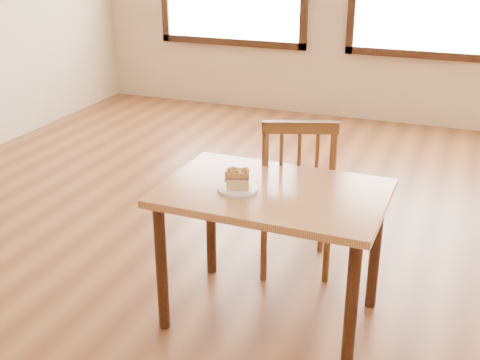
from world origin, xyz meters
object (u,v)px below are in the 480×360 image
object	(u,v)px
cafe_chair_main	(296,193)
plate	(238,189)
cake_slice	(238,178)
cafe_table_main	(273,209)

from	to	relation	value
cafe_chair_main	plate	size ratio (longest dim) A/B	5.03
cafe_chair_main	cake_slice	bearing A→B (deg)	58.86
cafe_table_main	cake_slice	bearing A→B (deg)	-152.43
plate	cake_slice	world-z (taller)	cake_slice
cafe_table_main	cake_slice	xyz separation A→B (m)	(-0.16, -0.08, 0.18)
cafe_table_main	cafe_chair_main	bearing A→B (deg)	93.62
cake_slice	plate	bearing A→B (deg)	47.95
cafe_chair_main	cafe_table_main	bearing A→B (deg)	74.00
cafe_chair_main	plate	distance (m)	0.67
plate	cake_slice	bearing A→B (deg)	-113.29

